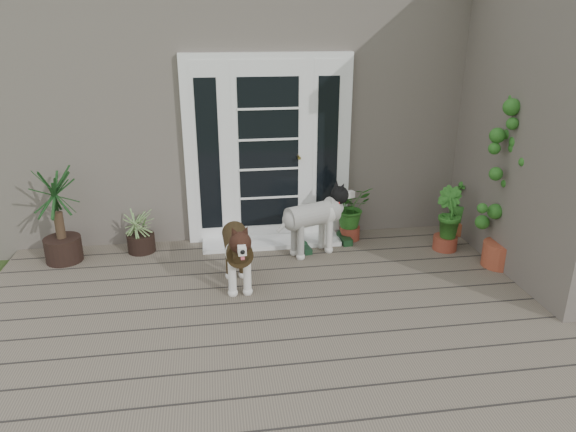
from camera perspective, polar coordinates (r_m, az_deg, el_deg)
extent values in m
cube|color=#6B5B4C|center=(4.51, 3.91, -13.62)|extent=(6.20, 4.60, 0.12)
cube|color=#665E54|center=(8.00, -2.43, 13.03)|extent=(7.40, 4.00, 3.10)
cube|color=white|center=(6.03, -2.15, 7.16)|extent=(1.90, 0.14, 2.15)
cube|color=white|center=(6.18, -1.81, -2.79)|extent=(1.60, 0.40, 0.05)
imported|color=#1D5C1A|center=(6.25, 6.80, -0.01)|extent=(0.59, 0.59, 0.58)
imported|color=#1C5017|center=(6.20, 16.89, -1.26)|extent=(0.43, 0.43, 0.52)
imported|color=#19591D|center=(6.74, 18.26, 0.51)|extent=(0.48, 0.48, 0.56)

